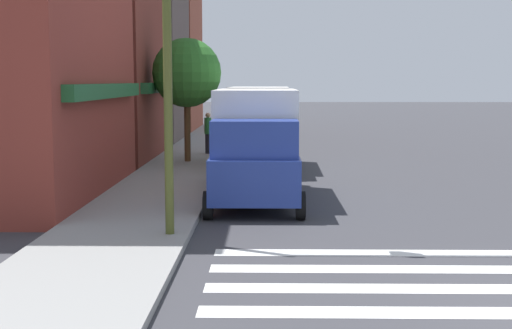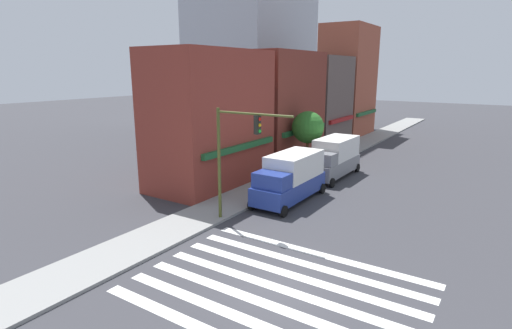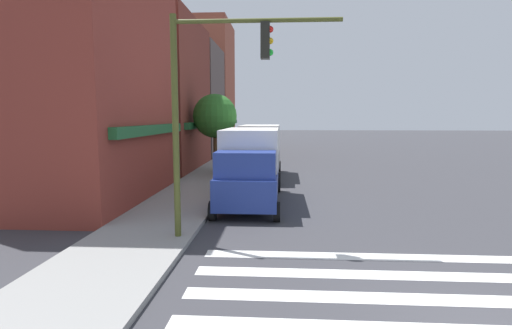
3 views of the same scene
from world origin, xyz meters
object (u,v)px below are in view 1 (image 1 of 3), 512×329
at_px(traffic_signal, 219,30).
at_px(box_truck_blue, 256,143).
at_px(pedestrian_green_top, 208,132).
at_px(street_tree, 187,73).
at_px(box_truck_grey, 259,126).

xyz_separation_m(traffic_signal, box_truck_blue, (5.07, -0.66, -2.69)).
height_order(pedestrian_green_top, street_tree, street_tree).
height_order(traffic_signal, box_truck_grey, traffic_signal).
bearing_deg(pedestrian_green_top, box_truck_grey, 158.87).
bearing_deg(traffic_signal, pedestrian_green_top, 5.57).
bearing_deg(pedestrian_green_top, box_truck_blue, 141.22).
height_order(box_truck_blue, box_truck_grey, same).
bearing_deg(box_truck_grey, box_truck_blue, -179.24).
xyz_separation_m(box_truck_blue, street_tree, (8.18, 2.80, 1.98)).
relative_size(box_truck_blue, box_truck_grey, 1.00).
bearing_deg(street_tree, pedestrian_green_top, -10.98).
bearing_deg(street_tree, box_truck_blue, -161.10).
xyz_separation_m(traffic_signal, street_tree, (13.25, 2.14, -0.71)).
distance_m(traffic_signal, box_truck_grey, 12.45).
distance_m(traffic_signal, street_tree, 13.44).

